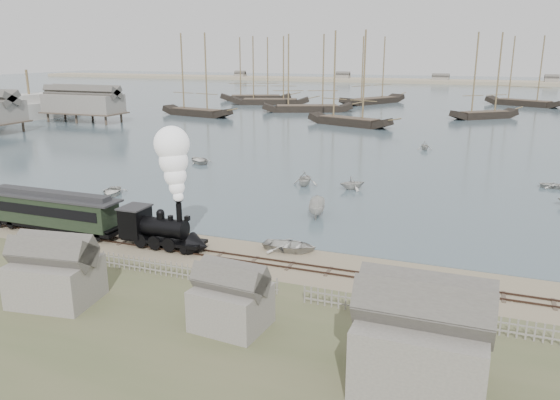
% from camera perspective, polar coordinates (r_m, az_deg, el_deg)
% --- Properties ---
extents(ground, '(600.00, 600.00, 0.00)m').
position_cam_1_polar(ground, '(43.79, -0.53, -5.65)').
color(ground, gray).
rests_on(ground, ground).
extents(harbor_water, '(600.00, 336.00, 0.06)m').
position_cam_1_polar(harbor_water, '(209.14, 17.15, 10.37)').
color(harbor_water, '#41545D').
rests_on(harbor_water, ground).
extents(rail_track, '(120.00, 1.80, 0.16)m').
position_cam_1_polar(rail_track, '(42.05, -1.53, -6.50)').
color(rail_track, '#3A281F').
rests_on(rail_track, ground).
extents(picket_fence_west, '(19.00, 0.10, 1.20)m').
position_cam_1_polar(picket_fence_west, '(40.89, -12.80, -7.61)').
color(picket_fence_west, slate).
rests_on(picket_fence_west, ground).
extents(picket_fence_east, '(15.00, 0.10, 1.20)m').
position_cam_1_polar(picket_fence_east, '(34.40, 14.78, -12.33)').
color(picket_fence_east, slate).
rests_on(picket_fence_east, ground).
extents(shed_left, '(5.00, 4.00, 4.10)m').
position_cam_1_polar(shed_left, '(38.72, -22.18, -9.76)').
color(shed_left, slate).
rests_on(shed_left, ground).
extents(shed_mid, '(4.00, 3.50, 3.60)m').
position_cam_1_polar(shed_mid, '(33.06, -5.06, -13.04)').
color(shed_mid, slate).
rests_on(shed_mid, ground).
extents(shed_right, '(6.00, 5.00, 5.10)m').
position_cam_1_polar(shed_right, '(28.75, 14.22, -18.23)').
color(shed_right, slate).
rests_on(shed_right, ground).
extents(far_spit, '(500.00, 20.00, 1.80)m').
position_cam_1_polar(far_spit, '(288.83, 18.41, 11.45)').
color(far_spit, tan).
rests_on(far_spit, ground).
extents(locomotive, '(7.77, 2.90, 9.69)m').
position_cam_1_polar(locomotive, '(44.31, -11.43, 0.37)').
color(locomotive, black).
rests_on(locomotive, ground).
extents(passenger_coach, '(13.46, 2.60, 3.27)m').
position_cam_1_polar(passenger_coach, '(52.33, -22.65, -0.95)').
color(passenger_coach, black).
rests_on(passenger_coach, ground).
extents(beached_dinghy, '(3.33, 4.52, 0.90)m').
position_cam_1_polar(beached_dinghy, '(44.28, 1.04, -4.78)').
color(beached_dinghy, '#BBB9B2').
rests_on(beached_dinghy, ground).
extents(rowboat_0, '(4.76, 4.19, 0.82)m').
position_cam_1_polar(rowboat_0, '(63.87, -17.15, 0.86)').
color(rowboat_0, '#BBB9B2').
rests_on(rowboat_0, harbor_water).
extents(rowboat_1, '(3.90, 3.99, 1.60)m').
position_cam_1_polar(rowboat_1, '(63.95, 7.57, 1.80)').
color(rowboat_1, '#BBB9B2').
rests_on(rowboat_1, harbor_water).
extents(rowboat_2, '(4.36, 2.44, 1.59)m').
position_cam_1_polar(rowboat_2, '(53.33, 3.83, -0.84)').
color(rowboat_2, '#BBB9B2').
rests_on(rowboat_2, harbor_water).
extents(rowboat_3, '(2.42, 3.35, 0.68)m').
position_cam_1_polar(rowboat_3, '(71.80, 26.80, 1.38)').
color(rowboat_3, '#BBB9B2').
rests_on(rowboat_3, harbor_water).
extents(rowboat_6, '(5.09, 5.24, 0.89)m').
position_cam_1_polar(rowboat_6, '(79.64, -8.46, 4.18)').
color(rowboat_6, '#BBB9B2').
rests_on(rowboat_6, harbor_water).
extents(rowboat_7, '(3.38, 3.18, 1.43)m').
position_cam_1_polar(rowboat_7, '(92.34, 14.89, 5.53)').
color(rowboat_7, '#BBB9B2').
rests_on(rowboat_7, harbor_water).
extents(rowboat_8, '(3.55, 3.11, 1.79)m').
position_cam_1_polar(rowboat_8, '(65.26, 2.62, 2.28)').
color(rowboat_8, '#BBB9B2').
rests_on(rowboat_8, harbor_water).
extents(schooner_0, '(20.48, 8.81, 20.00)m').
position_cam_1_polar(schooner_0, '(138.04, -8.85, 12.82)').
color(schooner_0, black).
rests_on(schooner_0, harbor_water).
extents(schooner_1, '(23.90, 14.40, 20.00)m').
position_cam_1_polar(schooner_1, '(146.12, 2.90, 13.10)').
color(schooner_1, black).
rests_on(schooner_1, harbor_water).
extents(schooner_2, '(20.02, 11.08, 20.00)m').
position_cam_1_polar(schooner_2, '(119.22, 7.37, 12.50)').
color(schooner_2, black).
rests_on(schooner_2, harbor_water).
extents(schooner_3, '(15.89, 14.40, 20.00)m').
position_cam_1_polar(schooner_3, '(139.46, 20.91, 12.04)').
color(schooner_3, black).
rests_on(schooner_3, harbor_water).
extents(schooner_6, '(23.00, 14.09, 20.00)m').
position_cam_1_polar(schooner_6, '(179.95, -2.59, 13.52)').
color(schooner_6, black).
rests_on(schooner_6, harbor_water).
extents(schooner_7, '(17.12, 24.76, 20.00)m').
position_cam_1_polar(schooner_7, '(171.43, 9.82, 13.23)').
color(schooner_7, black).
rests_on(schooner_7, harbor_water).
extents(schooner_8, '(22.06, 14.82, 20.00)m').
position_cam_1_polar(schooner_8, '(177.01, 24.42, 12.18)').
color(schooner_8, black).
rests_on(schooner_8, harbor_water).
extents(schooner_10, '(23.90, 12.22, 20.00)m').
position_cam_1_polar(schooner_10, '(166.05, -1.07, 13.38)').
color(schooner_10, black).
rests_on(schooner_10, harbor_water).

